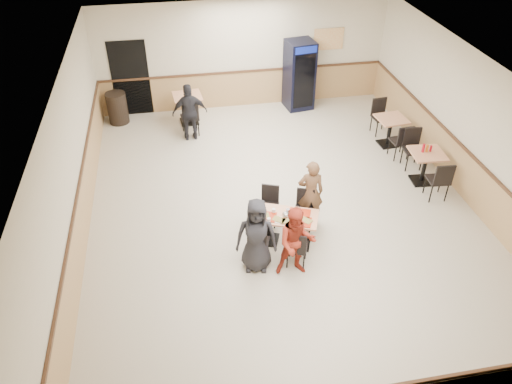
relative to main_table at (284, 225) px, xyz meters
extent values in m
plane|color=beige|center=(0.20, 1.05, -0.44)|extent=(10.00, 10.00, 0.00)
plane|color=silver|center=(0.20, 1.05, 2.56)|extent=(10.00, 10.00, 0.00)
plane|color=beige|center=(0.20, 6.05, 1.06)|extent=(8.00, 0.00, 8.00)
plane|color=beige|center=(0.20, -3.95, 1.06)|extent=(8.00, 0.00, 8.00)
plane|color=beige|center=(-3.80, 1.05, 1.06)|extent=(0.00, 10.00, 10.00)
plane|color=beige|center=(4.20, 1.05, 1.06)|extent=(0.00, 10.00, 10.00)
cube|color=tan|center=(0.20, 6.04, 0.06)|extent=(7.98, 0.03, 1.00)
cube|color=tan|center=(4.18, 1.05, 0.06)|extent=(0.03, 9.98, 1.00)
cube|color=#472B19|center=(0.20, 6.02, 0.59)|extent=(7.98, 0.04, 0.06)
cube|color=black|center=(-2.90, 6.03, 0.61)|extent=(1.00, 0.02, 2.10)
cube|color=orange|center=(2.60, 6.02, 1.36)|extent=(0.85, 0.02, 0.60)
cube|color=black|center=(-0.29, 0.11, -0.42)|extent=(0.52, 0.52, 0.04)
cylinder|color=black|center=(-0.29, 0.11, -0.11)|extent=(0.08, 0.08, 0.60)
cube|color=tan|center=(-0.29, 0.11, 0.20)|extent=(0.80, 0.80, 0.04)
cube|color=black|center=(0.29, -0.11, -0.42)|extent=(0.52, 0.52, 0.04)
cylinder|color=black|center=(0.29, -0.11, -0.11)|extent=(0.08, 0.08, 0.60)
cube|color=tan|center=(0.29, -0.11, 0.20)|extent=(0.80, 0.80, 0.04)
imported|color=black|center=(-0.65, -0.56, 0.30)|extent=(0.81, 0.61, 1.49)
imported|color=#9C2D1C|center=(0.01, -0.81, 0.27)|extent=(0.75, 0.62, 1.42)
imported|color=brown|center=(0.65, 0.56, 0.27)|extent=(0.56, 0.40, 1.43)
imported|color=black|center=(-1.45, 4.35, 0.31)|extent=(0.90, 0.41, 1.50)
cube|color=#A8230B|center=(0.29, 0.00, 0.23)|extent=(0.48, 0.42, 0.02)
cube|color=#A8230B|center=(0.24, -0.24, 0.23)|extent=(0.48, 0.42, 0.02)
cube|color=#A8230B|center=(-0.37, 0.03, 0.23)|extent=(0.48, 0.42, 0.02)
cylinder|color=white|center=(0.02, -0.20, 0.23)|extent=(0.20, 0.20, 0.01)
cube|color=#B28945|center=(0.02, -0.20, 0.24)|extent=(0.26, 0.21, 0.02)
cylinder|color=white|center=(-0.41, 0.05, 0.23)|extent=(0.20, 0.20, 0.01)
cube|color=#B28945|center=(-0.41, 0.05, 0.24)|extent=(0.23, 0.16, 0.02)
cylinder|color=white|center=(-0.14, -0.12, 0.23)|extent=(0.20, 0.20, 0.01)
cube|color=#B28945|center=(-0.14, -0.12, 0.24)|extent=(0.27, 0.26, 0.02)
cylinder|color=white|center=(0.34, -0.23, 0.23)|extent=(0.20, 0.20, 0.01)
cube|color=#B28945|center=(0.34, -0.23, 0.24)|extent=(0.27, 0.27, 0.02)
cylinder|color=silver|center=(-0.42, 0.26, 0.27)|extent=(0.07, 0.07, 0.09)
cylinder|color=silver|center=(-0.34, -0.13, 0.27)|extent=(0.07, 0.07, 0.09)
cylinder|color=silver|center=(-0.49, -0.04, 0.27)|extent=(0.07, 0.07, 0.09)
cylinder|color=silver|center=(-0.19, 0.12, 0.27)|extent=(0.07, 0.07, 0.09)
cylinder|color=silver|center=(-0.46, -0.14, 0.27)|extent=(0.07, 0.07, 0.09)
cylinder|color=#B0B5C4|center=(0.06, 0.03, 0.28)|extent=(0.07, 0.07, 0.12)
ellipsoid|color=silver|center=(0.01, -0.02, 0.27)|extent=(0.13, 0.13, 0.09)
cube|color=black|center=(3.56, 1.46, -0.42)|extent=(0.49, 0.49, 0.04)
cylinder|color=black|center=(3.56, 1.46, -0.05)|extent=(0.09, 0.09, 0.70)
cube|color=tan|center=(3.56, 1.46, 0.30)|extent=(0.77, 0.77, 0.04)
cube|color=black|center=(3.44, 3.15, -0.42)|extent=(0.48, 0.48, 0.04)
cylinder|color=black|center=(3.44, 3.15, -0.06)|extent=(0.09, 0.09, 0.68)
cube|color=tan|center=(3.44, 3.15, 0.28)|extent=(0.75, 0.75, 0.04)
cylinder|color=#AE0C1B|center=(3.46, 1.51, 0.42)|extent=(0.06, 0.06, 0.20)
cylinder|color=#CB6A1B|center=(3.55, 1.51, 0.41)|extent=(0.06, 0.06, 0.17)
cylinder|color=#AE0C1B|center=(3.64, 1.51, 0.39)|extent=(0.05, 0.05, 0.14)
cube|color=black|center=(-1.45, 5.25, -0.42)|extent=(0.51, 0.51, 0.04)
cylinder|color=black|center=(-1.45, 5.25, -0.04)|extent=(0.10, 0.10, 0.72)
cube|color=tan|center=(-1.45, 5.25, 0.33)|extent=(0.80, 0.80, 0.04)
cube|color=black|center=(1.71, 5.65, 0.52)|extent=(0.83, 0.81, 1.93)
cube|color=black|center=(1.76, 5.29, 0.47)|extent=(0.59, 0.10, 1.52)
cube|color=#0E209A|center=(1.76, 5.28, 1.36)|extent=(0.61, 0.11, 0.18)
cylinder|color=black|center=(-3.34, 5.60, -0.02)|extent=(0.54, 0.54, 0.85)
camera|label=1|loc=(-1.84, -7.07, 6.10)|focal=35.00mm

